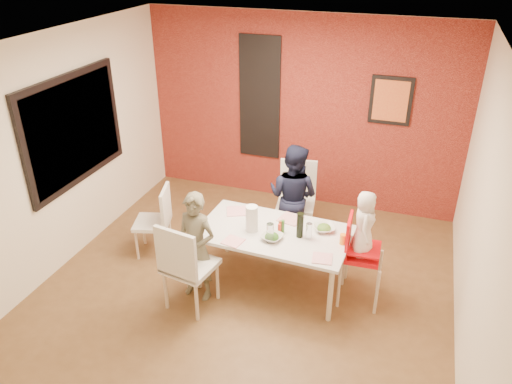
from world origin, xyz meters
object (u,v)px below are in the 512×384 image
(chair_left, at_px, (158,217))
(chair_far, at_px, (297,195))
(high_chair, at_px, (358,252))
(child_near, at_px, (196,247))
(toddler, at_px, (364,224))
(chair_near, at_px, (185,264))
(child_far, at_px, (293,196))
(wine_bottle, at_px, (300,225))
(dining_table, at_px, (274,236))
(paper_towel_roll, at_px, (252,219))

(chair_left, bearing_deg, chair_far, 107.34)
(chair_far, bearing_deg, high_chair, -57.08)
(child_near, bearing_deg, toddler, 23.19)
(chair_near, bearing_deg, child_far, -104.56)
(child_near, bearing_deg, child_far, 68.91)
(toddler, bearing_deg, high_chair, 85.99)
(chair_left, relative_size, high_chair, 0.89)
(child_near, height_order, child_far, child_far)
(high_chair, bearing_deg, wine_bottle, 90.30)
(high_chair, bearing_deg, chair_left, 84.92)
(dining_table, height_order, chair_left, chair_left)
(chair_near, bearing_deg, dining_table, -125.61)
(high_chair, xyz_separation_m, paper_towel_roll, (-1.16, -0.08, 0.23))
(chair_far, height_order, child_far, child_far)
(paper_towel_roll, bearing_deg, chair_near, -126.50)
(chair_left, relative_size, toddler, 1.24)
(high_chair, relative_size, toddler, 1.39)
(child_far, height_order, wine_bottle, child_far)
(dining_table, distance_m, child_far, 0.87)
(high_chair, height_order, paper_towel_roll, high_chair)
(chair_far, height_order, paper_towel_roll, chair_far)
(chair_far, height_order, toddler, toddler)
(dining_table, xyz_separation_m, chair_far, (-0.03, 1.11, -0.06))
(chair_left, height_order, child_near, child_near)
(dining_table, bearing_deg, child_far, 91.23)
(toddler, bearing_deg, chair_near, 105.49)
(chair_left, distance_m, wine_bottle, 1.84)
(dining_table, relative_size, chair_left, 1.88)
(dining_table, height_order, chair_far, chair_far)
(toddler, bearing_deg, dining_table, 82.97)
(high_chair, relative_size, child_near, 0.80)
(high_chair, xyz_separation_m, wine_bottle, (-0.63, -0.03, 0.22))
(toddler, bearing_deg, chair_left, 79.04)
(high_chair, bearing_deg, child_far, 45.64)
(high_chair, relative_size, child_far, 0.74)
(child_near, xyz_separation_m, child_far, (0.70, 1.34, 0.06))
(toddler, height_order, wine_bottle, toddler)
(child_near, xyz_separation_m, toddler, (1.67, 0.50, 0.33))
(chair_far, xyz_separation_m, wine_bottle, (0.32, -1.12, 0.26))
(dining_table, distance_m, toddler, 1.01)
(dining_table, distance_m, high_chair, 0.93)
(chair_far, relative_size, high_chair, 1.01)
(high_chair, xyz_separation_m, toddler, (0.03, 0.00, 0.35))
(child_far, relative_size, wine_bottle, 4.83)
(dining_table, bearing_deg, paper_towel_roll, -166.41)
(toddler, xyz_separation_m, paper_towel_roll, (-1.19, -0.08, -0.12))
(chair_left, distance_m, paper_towel_roll, 1.34)
(chair_near, relative_size, high_chair, 1.03)
(child_near, distance_m, toddler, 1.77)
(chair_far, distance_m, paper_towel_roll, 1.22)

